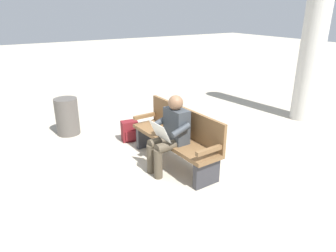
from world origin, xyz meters
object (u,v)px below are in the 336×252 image
(bench_near, at_px, (177,136))
(backpack, at_px, (130,131))
(trash_bin, at_px, (67,116))
(support_pillar, at_px, (316,25))
(person_seated, at_px, (170,132))

(bench_near, height_order, backpack, bench_near)
(backpack, height_order, trash_bin, trash_bin)
(bench_near, relative_size, support_pillar, 0.45)
(bench_near, bearing_deg, trash_bin, 25.81)
(bench_near, xyz_separation_m, person_seated, (-0.15, 0.23, 0.17))
(bench_near, height_order, trash_bin, bench_near)
(support_pillar, relative_size, trash_bin, 5.55)
(person_seated, relative_size, support_pillar, 0.29)
(person_seated, bearing_deg, trash_bin, 19.55)
(bench_near, relative_size, person_seated, 1.54)
(person_seated, relative_size, trash_bin, 1.62)
(person_seated, height_order, support_pillar, support_pillar)
(backpack, relative_size, support_pillar, 0.10)
(person_seated, xyz_separation_m, support_pillar, (0.43, -3.81, 1.39))
(bench_near, xyz_separation_m, support_pillar, (0.28, -3.58, 1.56))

